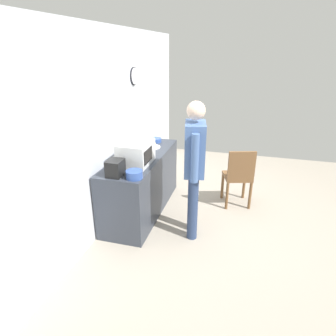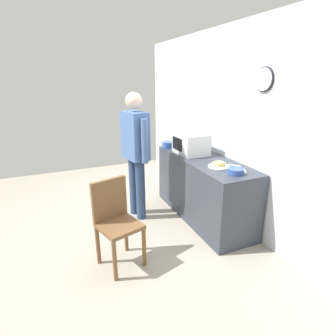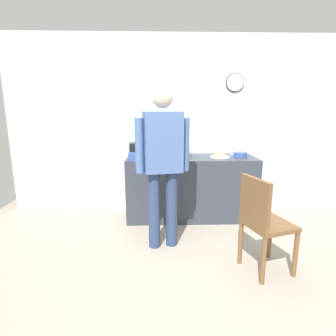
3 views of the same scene
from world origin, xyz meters
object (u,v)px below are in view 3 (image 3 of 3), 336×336
(toaster, at_px, (138,150))
(wooden_chair, at_px, (263,220))
(spoon_utensil, at_px, (219,155))
(cereal_bowl, at_px, (136,156))
(microwave, at_px, (170,147))
(salad_bowl, at_px, (240,155))
(person_standing, at_px, (163,157))
(fork_utensil, at_px, (236,155))
(sandwich_plate, at_px, (220,156))

(toaster, relative_size, wooden_chair, 0.23)
(toaster, relative_size, spoon_utensil, 1.29)
(cereal_bowl, bearing_deg, microwave, 18.53)
(salad_bowl, height_order, spoon_utensil, salad_bowl)
(microwave, distance_m, wooden_chair, 1.65)
(person_standing, bearing_deg, wooden_chair, -29.78)
(toaster, relative_size, fork_utensil, 1.29)
(cereal_bowl, distance_m, spoon_utensil, 1.26)
(salad_bowl, bearing_deg, spoon_utensil, 144.36)
(toaster, xyz_separation_m, fork_utensil, (1.43, 0.11, -0.10))
(microwave, distance_m, sandwich_plate, 0.72)
(fork_utensil, bearing_deg, person_standing, -137.34)
(toaster, distance_m, spoon_utensil, 1.20)
(toaster, height_order, fork_utensil, toaster)
(microwave, distance_m, cereal_bowl, 0.49)
(toaster, height_order, wooden_chair, toaster)
(salad_bowl, bearing_deg, wooden_chair, -97.30)
(cereal_bowl, xyz_separation_m, person_standing, (0.35, -0.65, 0.10))
(salad_bowl, relative_size, cereal_bowl, 0.93)
(spoon_utensil, bearing_deg, cereal_bowl, -162.09)
(toaster, xyz_separation_m, wooden_chair, (1.27, -1.43, -0.46))
(microwave, height_order, spoon_utensil, microwave)
(spoon_utensil, distance_m, person_standing, 1.34)
(salad_bowl, bearing_deg, fork_utensil, 96.57)
(cereal_bowl, relative_size, fork_utensil, 1.18)
(sandwich_plate, bearing_deg, wooden_chair, -85.02)
(spoon_utensil, bearing_deg, toaster, -173.21)
(salad_bowl, bearing_deg, person_standing, -142.37)
(sandwich_plate, xyz_separation_m, person_standing, (-0.81, -0.82, 0.13))
(wooden_chair, bearing_deg, person_standing, 150.22)
(toaster, bearing_deg, wooden_chair, -48.34)
(toaster, bearing_deg, microwave, -11.63)
(spoon_utensil, height_order, wooden_chair, wooden_chair)
(sandwich_plate, distance_m, person_standing, 1.16)
(microwave, xyz_separation_m, fork_utensil, (0.98, 0.20, -0.15))
(sandwich_plate, relative_size, person_standing, 0.15)
(salad_bowl, bearing_deg, sandwich_plate, -174.62)
(person_standing, bearing_deg, cereal_bowl, 118.44)
(toaster, bearing_deg, cereal_bowl, -92.40)
(salad_bowl, distance_m, toaster, 1.45)
(wooden_chair, bearing_deg, sandwich_plate, 94.98)
(microwave, height_order, sandwich_plate, microwave)
(spoon_utensil, distance_m, wooden_chair, 1.61)
(cereal_bowl, height_order, person_standing, person_standing)
(spoon_utensil, xyz_separation_m, wooden_chair, (0.08, -1.57, -0.37))
(microwave, relative_size, sandwich_plate, 1.83)
(sandwich_plate, xyz_separation_m, salad_bowl, (0.29, 0.03, 0.01))
(sandwich_plate, height_order, salad_bowl, same)
(microwave, bearing_deg, sandwich_plate, 1.59)
(microwave, relative_size, fork_utensil, 2.94)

